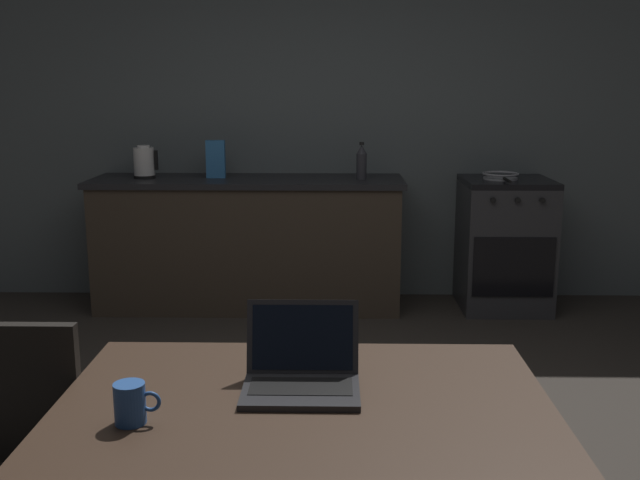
{
  "coord_description": "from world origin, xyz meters",
  "views": [
    {
      "loc": [
        0.05,
        -2.78,
        1.57
      ],
      "look_at": [
        -0.02,
        0.91,
        0.78
      ],
      "focal_mm": 41.49,
      "sensor_mm": 36.0,
      "label": 1
    }
  ],
  "objects_px": {
    "coffee_mug": "(131,403)",
    "dining_table": "(304,425)",
    "frying_pan": "(501,176)",
    "cereal_box": "(216,159)",
    "chair": "(5,463)",
    "bottle": "(362,162)",
    "laptop": "(301,373)",
    "stove_oven": "(504,244)",
    "electric_kettle": "(144,163)"
  },
  "relations": [
    {
      "from": "coffee_mug",
      "to": "dining_table",
      "type": "bearing_deg",
      "value": 17.34
    },
    {
      "from": "frying_pan",
      "to": "cereal_box",
      "type": "relative_size",
      "value": 1.62
    },
    {
      "from": "chair",
      "to": "cereal_box",
      "type": "distance_m",
      "value": 3.27
    },
    {
      "from": "bottle",
      "to": "dining_table",
      "type": "bearing_deg",
      "value": -94.71
    },
    {
      "from": "laptop",
      "to": "frying_pan",
      "type": "bearing_deg",
      "value": 69.08
    },
    {
      "from": "stove_oven",
      "to": "chair",
      "type": "height_order",
      "value": "stove_oven"
    },
    {
      "from": "electric_kettle",
      "to": "cereal_box",
      "type": "distance_m",
      "value": 0.5
    },
    {
      "from": "dining_table",
      "to": "stove_oven",
      "type": "bearing_deg",
      "value": 68.62
    },
    {
      "from": "stove_oven",
      "to": "frying_pan",
      "type": "height_order",
      "value": "frying_pan"
    },
    {
      "from": "electric_kettle",
      "to": "coffee_mug",
      "type": "bearing_deg",
      "value": -76.52
    },
    {
      "from": "chair",
      "to": "bottle",
      "type": "distance_m",
      "value": 3.38
    },
    {
      "from": "electric_kettle",
      "to": "bottle",
      "type": "bearing_deg",
      "value": -1.9
    },
    {
      "from": "laptop",
      "to": "bottle",
      "type": "distance_m",
      "value": 3.15
    },
    {
      "from": "coffee_mug",
      "to": "electric_kettle",
      "type": "bearing_deg",
      "value": 103.48
    },
    {
      "from": "stove_oven",
      "to": "dining_table",
      "type": "xyz_separation_m",
      "value": [
        -1.28,
        -3.26,
        0.21
      ]
    },
    {
      "from": "cereal_box",
      "to": "electric_kettle",
      "type": "bearing_deg",
      "value": -177.68
    },
    {
      "from": "chair",
      "to": "coffee_mug",
      "type": "bearing_deg",
      "value": -25.04
    },
    {
      "from": "dining_table",
      "to": "laptop",
      "type": "relative_size",
      "value": 4.13
    },
    {
      "from": "cereal_box",
      "to": "dining_table",
      "type": "bearing_deg",
      "value": -77.21
    },
    {
      "from": "dining_table",
      "to": "chair",
      "type": "height_order",
      "value": "chair"
    },
    {
      "from": "laptop",
      "to": "stove_oven",
      "type": "bearing_deg",
      "value": 68.39
    },
    {
      "from": "stove_oven",
      "to": "laptop",
      "type": "relative_size",
      "value": 2.87
    },
    {
      "from": "stove_oven",
      "to": "cereal_box",
      "type": "xyz_separation_m",
      "value": [
        -2.02,
        0.02,
        0.59
      ]
    },
    {
      "from": "laptop",
      "to": "electric_kettle",
      "type": "height_order",
      "value": "electric_kettle"
    },
    {
      "from": "chair",
      "to": "bottle",
      "type": "xyz_separation_m",
      "value": [
        1.11,
        3.15,
        0.52
      ]
    },
    {
      "from": "stove_oven",
      "to": "bottle",
      "type": "relative_size",
      "value": 3.6
    },
    {
      "from": "cereal_box",
      "to": "laptop",
      "type": "bearing_deg",
      "value": -77.06
    },
    {
      "from": "laptop",
      "to": "cereal_box",
      "type": "xyz_separation_m",
      "value": [
        -0.73,
        3.19,
        0.27
      ]
    },
    {
      "from": "stove_oven",
      "to": "laptop",
      "type": "distance_m",
      "value": 3.44
    },
    {
      "from": "bottle",
      "to": "frying_pan",
      "type": "xyz_separation_m",
      "value": [
        0.96,
        0.02,
        -0.1
      ]
    },
    {
      "from": "stove_oven",
      "to": "bottle",
      "type": "bearing_deg",
      "value": -177.31
    },
    {
      "from": "dining_table",
      "to": "laptop",
      "type": "bearing_deg",
      "value": 97.33
    },
    {
      "from": "laptop",
      "to": "frying_pan",
      "type": "height_order",
      "value": "frying_pan"
    },
    {
      "from": "dining_table",
      "to": "electric_kettle",
      "type": "bearing_deg",
      "value": 110.81
    },
    {
      "from": "bottle",
      "to": "coffee_mug",
      "type": "xyz_separation_m",
      "value": [
        -0.69,
        -3.34,
        -0.25
      ]
    },
    {
      "from": "chair",
      "to": "electric_kettle",
      "type": "xyz_separation_m",
      "value": [
        -0.39,
        3.2,
        0.51
      ]
    },
    {
      "from": "laptop",
      "to": "electric_kettle",
      "type": "bearing_deg",
      "value": 111.65
    },
    {
      "from": "dining_table",
      "to": "laptop",
      "type": "height_order",
      "value": "laptop"
    },
    {
      "from": "dining_table",
      "to": "cereal_box",
      "type": "relative_size",
      "value": 5.07
    },
    {
      "from": "stove_oven",
      "to": "coffee_mug",
      "type": "height_order",
      "value": "stove_oven"
    },
    {
      "from": "stove_oven",
      "to": "coffee_mug",
      "type": "xyz_separation_m",
      "value": [
        -1.7,
        -3.39,
        0.33
      ]
    },
    {
      "from": "frying_pan",
      "to": "coffee_mug",
      "type": "relative_size",
      "value": 3.58
    },
    {
      "from": "bottle",
      "to": "frying_pan",
      "type": "height_order",
      "value": "bottle"
    },
    {
      "from": "dining_table",
      "to": "chair",
      "type": "relative_size",
      "value": 1.48
    },
    {
      "from": "frying_pan",
      "to": "coffee_mug",
      "type": "distance_m",
      "value": 3.75
    },
    {
      "from": "chair",
      "to": "stove_oven",
      "type": "bearing_deg",
      "value": 55.74
    },
    {
      "from": "electric_kettle",
      "to": "coffee_mug",
      "type": "distance_m",
      "value": 3.5
    },
    {
      "from": "electric_kettle",
      "to": "coffee_mug",
      "type": "height_order",
      "value": "electric_kettle"
    },
    {
      "from": "laptop",
      "to": "coffee_mug",
      "type": "xyz_separation_m",
      "value": [
        -0.41,
        -0.22,
        0.01
      ]
    },
    {
      "from": "dining_table",
      "to": "electric_kettle",
      "type": "relative_size",
      "value": 5.83
    }
  ]
}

